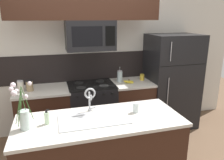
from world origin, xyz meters
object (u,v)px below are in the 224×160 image
object	(u,v)px
french_press	(120,76)
drinking_glass	(136,108)
refrigerator	(171,81)
storage_jar_tall	(21,86)
storage_jar_medium	(30,86)
coffee_tin	(142,77)
sink_faucet	(90,97)
dish_soap_bottle	(47,118)
banana_bunch	(129,82)
microwave	(90,35)
flower_vase	(23,115)
stove_range	(92,110)

from	to	relation	value
french_press	drinking_glass	bearing A→B (deg)	-99.33
refrigerator	french_press	world-z (taller)	refrigerator
storage_jar_tall	storage_jar_medium	bearing A→B (deg)	-9.65
coffee_tin	storage_jar_tall	bearing A→B (deg)	-178.39
refrigerator	sink_faucet	bearing A→B (deg)	-147.80
storage_jar_tall	storage_jar_medium	size ratio (longest dim) A/B	1.00
coffee_tin	dish_soap_bottle	xyz separation A→B (m)	(-1.62, -1.26, 0.01)
banana_bunch	dish_soap_bottle	size ratio (longest dim) A/B	1.15
dish_soap_bottle	banana_bunch	bearing A→B (deg)	40.78
storage_jar_tall	sink_faucet	distance (m)	1.36
dish_soap_bottle	microwave	bearing A→B (deg)	59.75
banana_bunch	flower_vase	world-z (taller)	flower_vase
storage_jar_medium	banana_bunch	world-z (taller)	storage_jar_medium
microwave	drinking_glass	world-z (taller)	microwave
drinking_glass	refrigerator	bearing A→B (deg)	45.75
refrigerator	dish_soap_bottle	xyz separation A→B (m)	(-2.19, -1.23, 0.13)
dish_soap_bottle	drinking_glass	xyz separation A→B (m)	(1.00, 0.02, -0.01)
refrigerator	stove_range	bearing A→B (deg)	-179.23
stove_range	microwave	distance (m)	1.26
storage_jar_medium	sink_faucet	world-z (taller)	sink_faucet
microwave	storage_jar_medium	xyz separation A→B (m)	(-0.95, -0.01, -0.73)
french_press	dish_soap_bottle	size ratio (longest dim) A/B	1.62
banana_bunch	flower_vase	size ratio (longest dim) A/B	0.40
storage_jar_tall	drinking_glass	distance (m)	1.83
storage_jar_medium	coffee_tin	world-z (taller)	storage_jar_medium
stove_range	drinking_glass	size ratio (longest dim) A/B	7.98
refrigerator	french_press	distance (m)	0.99
french_press	stove_range	bearing A→B (deg)	-173.33
storage_jar_tall	banana_bunch	xyz separation A→B (m)	(1.72, -0.06, -0.06)
coffee_tin	drinking_glass	size ratio (longest dim) A/B	0.94
stove_range	flower_vase	bearing A→B (deg)	-125.77
stove_range	refrigerator	xyz separation A→B (m)	(1.49, 0.02, 0.39)
storage_jar_tall	banana_bunch	distance (m)	1.72
storage_jar_tall	french_press	bearing A→B (deg)	2.39
storage_jar_medium	dish_soap_bottle	distance (m)	1.21
storage_jar_medium	flower_vase	world-z (taller)	flower_vase
microwave	drinking_glass	distance (m)	1.43
refrigerator	storage_jar_tall	size ratio (longest dim) A/B	10.29
stove_range	storage_jar_tall	bearing A→B (deg)	-179.66
french_press	dish_soap_bottle	bearing A→B (deg)	-133.50
refrigerator	flower_vase	world-z (taller)	refrigerator
stove_range	microwave	size ratio (longest dim) A/B	1.25
stove_range	sink_faucet	distance (m)	1.25
banana_bunch	coffee_tin	bearing A→B (deg)	21.25
storage_jar_medium	flower_vase	bearing A→B (deg)	-88.23
stove_range	drinking_glass	world-z (taller)	drinking_glass
refrigerator	banana_bunch	bearing A→B (deg)	-174.53
coffee_tin	drinking_glass	world-z (taller)	drinking_glass
stove_range	dish_soap_bottle	xyz separation A→B (m)	(-0.70, -1.21, 0.52)
storage_jar_medium	french_press	bearing A→B (deg)	3.47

